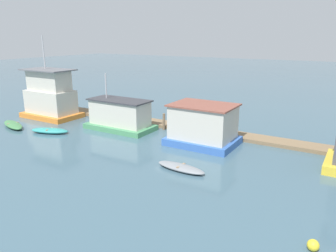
{
  "coord_description": "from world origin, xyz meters",
  "views": [
    {
      "loc": [
        13.08,
        -22.77,
        8.44
      ],
      "look_at": [
        0.0,
        -1.0,
        1.4
      ],
      "focal_mm": 35.0,
      "sensor_mm": 36.0,
      "label": 1
    }
  ],
  "objects_px": {
    "houseboat_green": "(120,115)",
    "dinghy_grey": "(181,168)",
    "dinghy_green": "(13,125)",
    "mooring_post_far_left": "(164,122)",
    "mooring_post_centre": "(132,115)",
    "houseboat_orange": "(50,97)",
    "dinghy_teal": "(50,131)",
    "buoy_yellow": "(313,245)",
    "houseboat_blue": "(203,125)"
  },
  "relations": [
    {
      "from": "houseboat_green",
      "to": "dinghy_grey",
      "type": "xyz_separation_m",
      "value": [
        9.53,
        -5.6,
        -1.12
      ]
    },
    {
      "from": "houseboat_green",
      "to": "dinghy_green",
      "type": "height_order",
      "value": "houseboat_green"
    },
    {
      "from": "dinghy_green",
      "to": "mooring_post_far_left",
      "type": "height_order",
      "value": "mooring_post_far_left"
    },
    {
      "from": "mooring_post_centre",
      "to": "dinghy_green",
      "type": "bearing_deg",
      "value": -143.95
    },
    {
      "from": "houseboat_orange",
      "to": "dinghy_grey",
      "type": "xyz_separation_m",
      "value": [
        18.74,
        -5.49,
        -2.04
      ]
    },
    {
      "from": "dinghy_teal",
      "to": "houseboat_orange",
      "type": "bearing_deg",
      "value": 137.92
    },
    {
      "from": "mooring_post_far_left",
      "to": "buoy_yellow",
      "type": "height_order",
      "value": "mooring_post_far_left"
    },
    {
      "from": "mooring_post_centre",
      "to": "buoy_yellow",
      "type": "xyz_separation_m",
      "value": [
        18.1,
        -11.94,
        -0.73
      ]
    },
    {
      "from": "houseboat_blue",
      "to": "dinghy_grey",
      "type": "relative_size",
      "value": 1.5
    },
    {
      "from": "mooring_post_far_left",
      "to": "buoy_yellow",
      "type": "relative_size",
      "value": 3.14
    },
    {
      "from": "houseboat_orange",
      "to": "buoy_yellow",
      "type": "relative_size",
      "value": 17.31
    },
    {
      "from": "houseboat_blue",
      "to": "buoy_yellow",
      "type": "height_order",
      "value": "houseboat_blue"
    },
    {
      "from": "houseboat_blue",
      "to": "mooring_post_far_left",
      "type": "height_order",
      "value": "houseboat_blue"
    },
    {
      "from": "mooring_post_centre",
      "to": "houseboat_green",
      "type": "bearing_deg",
      "value": -89.87
    },
    {
      "from": "dinghy_green",
      "to": "mooring_post_centre",
      "type": "height_order",
      "value": "mooring_post_centre"
    },
    {
      "from": "houseboat_blue",
      "to": "dinghy_green",
      "type": "distance_m",
      "value": 18.31
    },
    {
      "from": "dinghy_grey",
      "to": "mooring_post_centre",
      "type": "distance_m",
      "value": 12.16
    },
    {
      "from": "houseboat_orange",
      "to": "dinghy_teal",
      "type": "bearing_deg",
      "value": -42.08
    },
    {
      "from": "dinghy_green",
      "to": "buoy_yellow",
      "type": "xyz_separation_m",
      "value": [
        27.26,
        -5.27,
        0.01
      ]
    },
    {
      "from": "houseboat_blue",
      "to": "dinghy_teal",
      "type": "relative_size",
      "value": 1.44
    },
    {
      "from": "houseboat_orange",
      "to": "mooring_post_centre",
      "type": "bearing_deg",
      "value": 12.39
    },
    {
      "from": "houseboat_orange",
      "to": "houseboat_green",
      "type": "bearing_deg",
      "value": 0.7
    },
    {
      "from": "buoy_yellow",
      "to": "houseboat_orange",
      "type": "bearing_deg",
      "value": 160.03
    },
    {
      "from": "dinghy_green",
      "to": "dinghy_grey",
      "type": "relative_size",
      "value": 1.17
    },
    {
      "from": "houseboat_green",
      "to": "dinghy_grey",
      "type": "distance_m",
      "value": 11.11
    },
    {
      "from": "houseboat_green",
      "to": "mooring_post_far_left",
      "type": "height_order",
      "value": "houseboat_green"
    },
    {
      "from": "houseboat_green",
      "to": "dinghy_green",
      "type": "relative_size",
      "value": 1.54
    },
    {
      "from": "houseboat_blue",
      "to": "buoy_yellow",
      "type": "bearing_deg",
      "value": -46.1
    },
    {
      "from": "houseboat_blue",
      "to": "mooring_post_far_left",
      "type": "relative_size",
      "value": 3.47
    },
    {
      "from": "mooring_post_centre",
      "to": "buoy_yellow",
      "type": "relative_size",
      "value": 4.02
    },
    {
      "from": "houseboat_orange",
      "to": "houseboat_green",
      "type": "xyz_separation_m",
      "value": [
        9.21,
        0.11,
        -0.92
      ]
    },
    {
      "from": "mooring_post_far_left",
      "to": "mooring_post_centre",
      "type": "bearing_deg",
      "value": 180.0
    },
    {
      "from": "dinghy_grey",
      "to": "dinghy_teal",
      "type": "bearing_deg",
      "value": 174.61
    },
    {
      "from": "houseboat_blue",
      "to": "buoy_yellow",
      "type": "xyz_separation_m",
      "value": [
        9.63,
        -10.01,
        -1.32
      ]
    },
    {
      "from": "houseboat_orange",
      "to": "dinghy_green",
      "type": "xyz_separation_m",
      "value": [
        0.04,
        -4.65,
        -2.0
      ]
    },
    {
      "from": "mooring_post_far_left",
      "to": "houseboat_green",
      "type": "bearing_deg",
      "value": -152.15
    },
    {
      "from": "houseboat_orange",
      "to": "mooring_post_far_left",
      "type": "height_order",
      "value": "houseboat_orange"
    },
    {
      "from": "dinghy_grey",
      "to": "mooring_post_centre",
      "type": "height_order",
      "value": "mooring_post_centre"
    },
    {
      "from": "houseboat_orange",
      "to": "dinghy_grey",
      "type": "relative_size",
      "value": 2.37
    },
    {
      "from": "dinghy_green",
      "to": "dinghy_teal",
      "type": "relative_size",
      "value": 1.12
    },
    {
      "from": "houseboat_orange",
      "to": "dinghy_grey",
      "type": "distance_m",
      "value": 19.63
    },
    {
      "from": "houseboat_orange",
      "to": "houseboat_blue",
      "type": "xyz_separation_m",
      "value": [
        17.68,
        0.09,
        -0.67
      ]
    },
    {
      "from": "houseboat_green",
      "to": "mooring_post_centre",
      "type": "relative_size",
      "value": 3.27
    },
    {
      "from": "dinghy_green",
      "to": "dinghy_teal",
      "type": "height_order",
      "value": "dinghy_green"
    },
    {
      "from": "houseboat_orange",
      "to": "dinghy_green",
      "type": "relative_size",
      "value": 2.03
    },
    {
      "from": "dinghy_grey",
      "to": "mooring_post_far_left",
      "type": "xyz_separation_m",
      "value": [
        -5.91,
        7.51,
        0.58
      ]
    },
    {
      "from": "dinghy_teal",
      "to": "buoy_yellow",
      "type": "xyz_separation_m",
      "value": [
        22.71,
        -5.77,
        0.03
      ]
    },
    {
      "from": "dinghy_teal",
      "to": "mooring_post_centre",
      "type": "bearing_deg",
      "value": 53.28
    },
    {
      "from": "dinghy_green",
      "to": "dinghy_teal",
      "type": "bearing_deg",
      "value": 6.2
    },
    {
      "from": "dinghy_green",
      "to": "buoy_yellow",
      "type": "height_order",
      "value": "buoy_yellow"
    }
  ]
}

